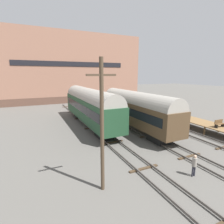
# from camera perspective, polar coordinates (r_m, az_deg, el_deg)

# --- Properties ---
(ground_plane) EXTENTS (200.00, 200.00, 0.00)m
(ground_plane) POSITION_cam_1_polar(r_m,az_deg,el_deg) (19.69, 17.27, -10.25)
(ground_plane) COLOR #56544F
(track_left) EXTENTS (2.60, 60.00, 0.26)m
(track_left) POSITION_cam_1_polar(r_m,az_deg,el_deg) (16.90, 4.33, -13.02)
(track_left) COLOR #4C4742
(track_left) RESTS_ON ground
(track_middle) EXTENTS (2.60, 60.00, 0.26)m
(track_middle) POSITION_cam_1_polar(r_m,az_deg,el_deg) (19.64, 17.29, -9.87)
(track_middle) COLOR #4C4742
(track_middle) RESTS_ON ground
(track_right) EXTENTS (2.60, 60.00, 0.26)m
(track_right) POSITION_cam_1_polar(r_m,az_deg,el_deg) (23.14, 26.56, -7.26)
(track_right) COLOR #4C4742
(track_right) RESTS_ON ground
(train_car_green) EXTENTS (3.04, 17.17, 5.39)m
(train_car_green) POSITION_cam_1_polar(r_m,az_deg,el_deg) (25.37, -7.27, 2.39)
(train_car_green) COLOR black
(train_car_green) RESTS_ON ground
(train_car_brown) EXTENTS (2.96, 15.06, 5.14)m
(train_car_brown) POSITION_cam_1_polar(r_m,az_deg,el_deg) (23.45, 7.86, 1.20)
(train_car_brown) COLOR black
(train_car_brown) RESTS_ON ground
(station_platform) EXTENTS (2.99, 14.47, 1.13)m
(station_platform) POSITION_cam_1_polar(r_m,az_deg,el_deg) (25.34, 29.94, -3.84)
(station_platform) COLOR brown
(station_platform) RESTS_ON ground
(bench) EXTENTS (1.40, 0.40, 0.91)m
(bench) POSITION_cam_1_polar(r_m,az_deg,el_deg) (24.50, 31.61, -3.15)
(bench) COLOR brown
(bench) RESTS_ON station_platform
(person_worker) EXTENTS (0.32, 0.32, 1.68)m
(person_worker) POSITION_cam_1_polar(r_m,az_deg,el_deg) (14.45, 25.30, -14.97)
(person_worker) COLOR #282833
(person_worker) RESTS_ON ground
(utility_pole) EXTENTS (1.80, 0.24, 8.28)m
(utility_pole) POSITION_cam_1_polar(r_m,az_deg,el_deg) (10.54, -3.28, -4.47)
(utility_pole) COLOR #473828
(utility_pole) RESTS_ON ground
(warehouse_building) EXTENTS (39.42, 13.32, 18.03)m
(warehouse_building) POSITION_cam_1_polar(r_m,az_deg,el_deg) (53.22, -14.38, 13.58)
(warehouse_building) COLOR brown
(warehouse_building) RESTS_ON ground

